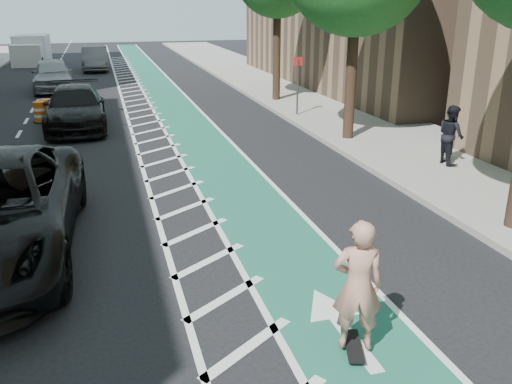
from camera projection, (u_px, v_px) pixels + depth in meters
name	position (u px, v px, depth m)	size (l,w,h in m)	color
ground	(127.00, 272.00, 9.73)	(120.00, 120.00, 0.00)	black
bike_lane	(196.00, 136.00, 19.57)	(2.00, 90.00, 0.01)	#1A5B47
buffer_strip	(154.00, 138.00, 19.19)	(1.40, 90.00, 0.01)	silver
sidewalk_right	(360.00, 123.00, 21.22)	(5.00, 90.00, 0.15)	gray
curb_right	(301.00, 127.00, 20.59)	(0.12, 90.00, 0.16)	gray
sign_post	(298.00, 85.00, 22.13)	(0.35, 0.08, 2.47)	#4C4C4C
skateboard	(353.00, 346.00, 7.48)	(0.44, 0.80, 0.10)	black
skateboarder	(358.00, 285.00, 7.17)	(0.68, 0.45, 1.86)	tan
suv_far	(75.00, 108.00, 20.53)	(2.18, 5.37, 1.56)	black
car_silver	(53.00, 75.00, 29.17)	(2.03, 5.05, 1.72)	#939498
car_grey	(95.00, 59.00, 37.89)	(1.71, 4.89, 1.61)	#5D5D62
pedestrian	(451.00, 135.00, 15.42)	(0.82, 0.64, 1.70)	black
box_truck	(31.00, 51.00, 41.61)	(2.53, 5.24, 2.14)	white
barrel_b	(40.00, 113.00, 21.63)	(0.61, 0.61, 0.83)	#E5590C
barrel_c	(46.00, 110.00, 22.14)	(0.61, 0.61, 0.83)	orange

